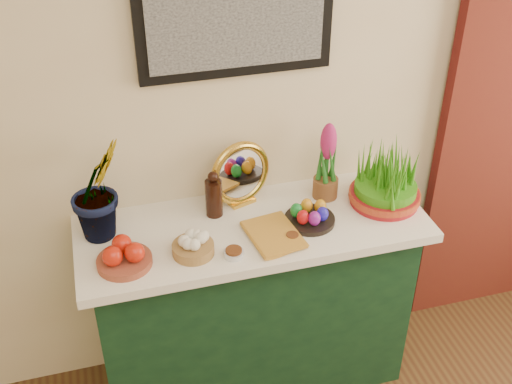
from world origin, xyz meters
TOP-DOWN VIEW (x-y plane):
  - sideboard at (-0.12, 2.00)m, footprint 1.30×0.45m
  - tablecloth at (-0.12, 2.00)m, footprint 1.40×0.55m
  - hyacinth_green at (-0.69, 2.10)m, footprint 0.35×0.34m
  - apple_bowl at (-0.64, 1.88)m, footprint 0.23×0.23m
  - garlic_basket at (-0.38, 1.88)m, footprint 0.20×0.20m
  - vinegar_cruet at (-0.25, 2.10)m, footprint 0.07×0.07m
  - mirror at (-0.12, 2.16)m, footprint 0.28×0.14m
  - book at (-0.16, 1.88)m, footprint 0.20×0.26m
  - spice_dish_left at (-0.24, 1.82)m, footprint 0.08×0.08m
  - spice_dish_right at (0.00, 1.86)m, footprint 0.06×0.06m
  - egg_plate at (0.10, 1.95)m, footprint 0.26×0.26m
  - hyacinth_pink at (0.23, 2.11)m, footprint 0.11×0.11m
  - wheatgrass_sabzeh at (0.45, 2.00)m, footprint 0.30×0.30m

SIDE VIEW (x-z plane):
  - sideboard at x=-0.12m, z-range 0.00..0.85m
  - tablecloth at x=-0.12m, z-range 0.85..0.89m
  - spice_dish_right at x=0.00m, z-range 0.89..0.91m
  - spice_dish_left at x=-0.24m, z-range 0.89..0.92m
  - book at x=-0.16m, z-range 0.89..0.92m
  - egg_plate at x=0.10m, z-range 0.88..0.96m
  - garlic_basket at x=-0.38m, z-range 0.88..0.97m
  - apple_bowl at x=-0.64m, z-range 0.88..0.98m
  - vinegar_cruet at x=-0.25m, z-range 0.88..1.08m
  - wheatgrass_sabzeh at x=0.45m, z-range 0.88..1.12m
  - mirror at x=-0.12m, z-range 0.88..1.16m
  - hyacinth_pink at x=0.23m, z-range 0.87..1.22m
  - hyacinth_green at x=-0.69m, z-range 0.89..1.43m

